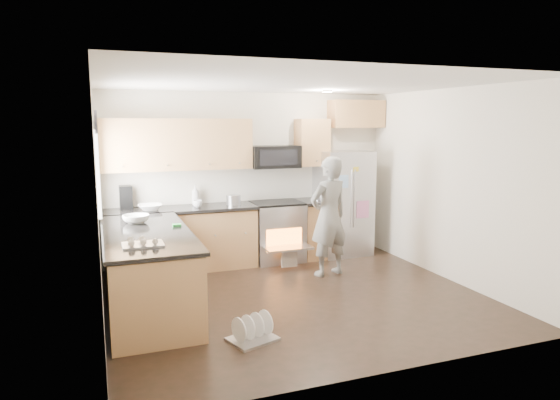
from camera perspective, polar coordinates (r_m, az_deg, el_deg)
name	(u,v)px	position (r m, az deg, el deg)	size (l,w,h in m)	color
ground	(297,298)	(6.28, 1.94, -11.11)	(4.50, 4.50, 0.00)	black
room_shell	(294,163)	(5.92, 1.63, 4.30)	(4.54, 4.04, 2.62)	silver
back_cabinet_run	(217,202)	(7.49, -7.26, -0.28)	(4.45, 0.64, 2.50)	#AA7344
peninsula	(148,271)	(5.98, -14.88, -7.79)	(0.96, 2.36, 1.03)	#AA7344
stove_range	(277,218)	(7.75, -0.36, -2.06)	(0.76, 0.97, 1.79)	#B7B7BC
refrigerator	(343,203)	(8.18, 7.21, -0.34)	(0.84, 0.67, 1.69)	#B7B7BC
person	(329,217)	(7.02, 5.59, -1.89)	(0.61, 0.40, 1.68)	gray
dish_rack	(253,333)	(5.13, -3.16, -14.97)	(0.53, 0.48, 0.28)	#B7B7BC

